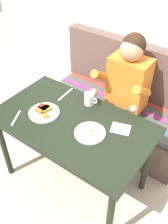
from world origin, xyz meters
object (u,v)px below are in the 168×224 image
object	(u,v)px
napkin	(121,129)
couch	(119,109)
coffee_mug	(89,99)
knife	(66,94)
plate_breakfast	(44,111)
table	(73,129)
plate_eggs	(90,133)
person	(124,88)
fork	(16,118)

from	to	relation	value
napkin	couch	bearing A→B (deg)	118.20
coffee_mug	knife	distance (m)	0.24
plate_breakfast	coffee_mug	size ratio (longest dim) A/B	2.02
table	plate_eggs	size ratio (longest dim) A/B	5.38
table	coffee_mug	distance (m)	0.28
person	napkin	size ratio (longest dim) A/B	8.86
plate_breakfast	plate_eggs	xyz separation A→B (m)	(0.42, 0.02, -0.01)
coffee_mug	table	bearing A→B (deg)	-85.81
plate_eggs	fork	bearing A→B (deg)	-160.33
person	napkin	xyz separation A→B (m)	(0.22, -0.45, -0.01)
table	knife	bearing A→B (deg)	137.35
plate_breakfast	fork	world-z (taller)	plate_breakfast
table	plate_eggs	distance (m)	0.20
person	knife	size ratio (longest dim) A/B	6.06
person	plate_eggs	distance (m)	0.62
napkin	plate_breakfast	bearing A→B (deg)	-161.28
person	plate_eggs	world-z (taller)	person
person	fork	xyz separation A→B (m)	(-0.48, -0.81, -0.01)
coffee_mug	plate_eggs	bearing A→B (deg)	-54.09
couch	coffee_mug	size ratio (longest dim) A/B	12.20
plate_breakfast	napkin	size ratio (longest dim) A/B	1.74
person	knife	bearing A→B (deg)	-135.67
plate_eggs	plate_breakfast	bearing A→B (deg)	-176.62
person	fork	size ratio (longest dim) A/B	7.13
table	knife	world-z (taller)	knife
plate_eggs	coffee_mug	xyz separation A→B (m)	(-0.20, 0.27, 0.04)
couch	coffee_mug	bearing A→B (deg)	-92.02
plate_eggs	napkin	bearing A→B (deg)	47.79
couch	plate_breakfast	size ratio (longest dim) A/B	6.04
fork	knife	world-z (taller)	same
coffee_mug	knife	world-z (taller)	coffee_mug
coffee_mug	napkin	xyz separation A→B (m)	(0.35, -0.11, -0.05)
person	coffee_mug	xyz separation A→B (m)	(-0.13, -0.34, 0.04)
couch	plate_eggs	xyz separation A→B (m)	(0.18, -0.79, 0.41)
knife	table	bearing A→B (deg)	-46.16
couch	knife	world-z (taller)	couch
couch	knife	size ratio (longest dim) A/B	7.20
person	plate_breakfast	world-z (taller)	person
plate_breakfast	fork	size ratio (longest dim) A/B	1.40
person	plate_breakfast	distance (m)	0.73
person	plate_breakfast	xyz separation A→B (m)	(-0.35, -0.64, 0.00)
knife	couch	bearing A→B (deg)	60.99
couch	fork	size ratio (longest dim) A/B	8.47
napkin	knife	distance (m)	0.59
couch	napkin	distance (m)	0.81
person	coffee_mug	bearing A→B (deg)	-110.77
table	coffee_mug	bearing A→B (deg)	94.19
coffee_mug	fork	size ratio (longest dim) A/B	0.69
table	person	distance (m)	0.61
plate_eggs	table	bearing A→B (deg)	171.81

